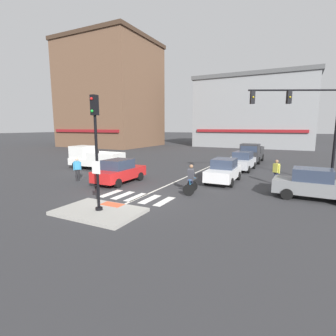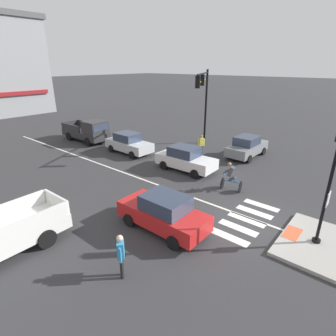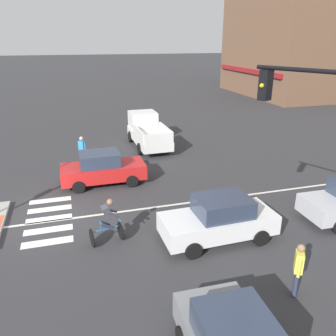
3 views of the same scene
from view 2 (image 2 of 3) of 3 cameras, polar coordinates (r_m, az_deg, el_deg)
The scene contains 19 objects.
ground_plane at distance 13.37m, azimuth 16.42°, elevation -10.46°, with size 300.00×300.00×0.00m, color #333335.
traffic_island at distance 12.74m, azimuth 28.74°, elevation -13.76°, with size 3.77×2.52×0.15m, color #A3A099.
tactile_pad_front at distance 12.82m, azimuth 24.79°, elevation -12.37°, with size 1.10×0.60×0.01m, color #DB5B38.
signal_pole at distance 11.41m, azimuth 31.47°, elevation -0.83°, with size 0.44×0.38×4.99m.
crosswalk_stripe_a at distance 12.01m, azimuth 12.70°, elevation -14.01°, with size 0.44×1.80×0.01m, color silver.
crosswalk_stripe_b at distance 12.68m, azimuth 14.61°, elevation -12.11°, with size 0.44×1.80×0.01m, color silver.
crosswalk_stripe_c at distance 13.38m, azimuth 16.30°, elevation -10.40°, with size 0.44×1.80×0.01m, color silver.
crosswalk_stripe_d at distance 14.10m, azimuth 17.80°, elevation -8.86°, with size 0.44×1.80×0.01m, color silver.
crosswalk_stripe_e at distance 14.83m, azimuth 19.15°, elevation -7.46°, with size 0.44×1.80×0.01m, color silver.
lane_centre_line at distance 19.12m, azimuth -11.55°, elevation -0.14°, with size 0.14×28.00×0.01m, color silver.
traffic_light_mast at distance 22.53m, azimuth 7.58°, elevation 15.10°, with size 5.37×2.70×6.39m.
car_grey_cross_right at distance 21.87m, azimuth 16.36°, elevation 4.38°, with size 4.14×1.93×1.64m.
car_red_westbound_near at distance 11.82m, azimuth -0.96°, elevation -9.39°, with size 1.86×4.11×1.64m.
car_white_eastbound_mid at distance 18.29m, azimuth 3.71°, elevation 1.96°, with size 1.92×4.14×1.64m.
car_silver_eastbound_far at distance 22.13m, azimuth -8.32°, elevation 5.21°, with size 1.93×4.14×1.64m.
pickup_truck_charcoal_eastbound_distant at distance 26.18m, azimuth -16.47°, elevation 7.43°, with size 2.09×5.11×2.08m.
cyclist at distance 15.69m, azimuth 13.17°, elevation -1.68°, with size 0.85×1.19×1.68m.
pedestrian_at_curb_left at distance 9.47m, azimuth -9.95°, elevation -17.29°, with size 0.41×0.42×1.67m.
pedestrian_waiting_far_side at distance 21.31m, azimuth 7.08°, elevation 5.13°, with size 0.48×0.38×1.67m.
Camera 2 is at (-10.73, -4.12, 6.83)m, focal length 28.81 mm.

